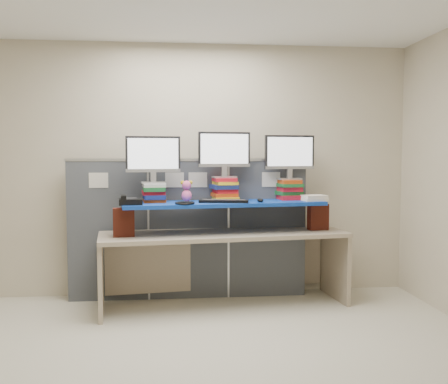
{
  "coord_description": "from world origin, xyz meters",
  "views": [
    {
      "loc": [
        -0.15,
        -3.61,
        1.55
      ],
      "look_at": [
        0.35,
        1.47,
        1.19
      ],
      "focal_mm": 40.0,
      "sensor_mm": 36.0,
      "label": 1
    }
  ],
  "objects": [
    {
      "name": "book_stack_right",
      "position": [
        1.08,
        1.68,
        1.19
      ],
      "size": [
        0.29,
        0.33,
        0.21
      ],
      "color": "red",
      "rests_on": "blue_board"
    },
    {
      "name": "desk_phone",
      "position": [
        -0.58,
        1.25,
        1.12
      ],
      "size": [
        0.24,
        0.22,
        0.09
      ],
      "rotation": [
        0.0,
        0.0,
        0.1
      ],
      "color": "black",
      "rests_on": "blue_board"
    },
    {
      "name": "mouse",
      "position": [
        0.72,
        1.38,
        1.11
      ],
      "size": [
        0.1,
        0.13,
        0.04
      ],
      "primitive_type": "ellipsoid",
      "rotation": [
        0.0,
        0.0,
        0.35
      ],
      "color": "black",
      "rests_on": "blue_board"
    },
    {
      "name": "book_stack_center",
      "position": [
        0.37,
        1.59,
        1.21
      ],
      "size": [
        0.3,
        0.32,
        0.24
      ],
      "color": "yellow",
      "rests_on": "blue_board"
    },
    {
      "name": "keyboard",
      "position": [
        0.34,
        1.37,
        1.1
      ],
      "size": [
        0.52,
        0.25,
        0.03
      ],
      "rotation": [
        0.0,
        0.0,
        -0.18
      ],
      "color": "black",
      "rests_on": "blue_board"
    },
    {
      "name": "brick_pier_left",
      "position": [
        -0.65,
        1.29,
        0.91
      ],
      "size": [
        0.22,
        0.14,
        0.28
      ],
      "primitive_type": "cube",
      "rotation": [
        0.0,
        0.0,
        0.12
      ],
      "color": "maroon",
      "rests_on": "desk"
    },
    {
      "name": "book_stack_left",
      "position": [
        -0.36,
        1.5,
        1.18
      ],
      "size": [
        0.26,
        0.33,
        0.19
      ],
      "color": "#BB4011",
      "rests_on": "blue_board"
    },
    {
      "name": "cubicle_partition",
      "position": [
        -0.0,
        1.78,
        0.77
      ],
      "size": [
        2.6,
        0.06,
        1.53
      ],
      "color": "#41464D",
      "rests_on": "ground"
    },
    {
      "name": "headset",
      "position": [
        -0.05,
        1.24,
        1.1
      ],
      "size": [
        0.26,
        0.26,
        0.02
      ],
      "primitive_type": "torus",
      "rotation": [
        0.0,
        0.0,
        0.48
      ],
      "color": "black",
      "rests_on": "blue_board"
    },
    {
      "name": "room",
      "position": [
        0.0,
        0.0,
        1.4
      ],
      "size": [
        5.0,
        4.0,
        2.8
      ],
      "color": "beige",
      "rests_on": "ground"
    },
    {
      "name": "brick_pier_right",
      "position": [
        1.37,
        1.54,
        0.91
      ],
      "size": [
        0.22,
        0.14,
        0.28
      ],
      "primitive_type": "cube",
      "rotation": [
        0.0,
        0.0,
        0.12
      ],
      "color": "maroon",
      "rests_on": "desk"
    },
    {
      "name": "desk",
      "position": [
        0.35,
        1.47,
        0.61
      ],
      "size": [
        2.6,
        1.04,
        0.77
      ],
      "rotation": [
        0.0,
        0.0,
        0.12
      ],
      "color": "tan",
      "rests_on": "ground"
    },
    {
      "name": "monitor_center",
      "position": [
        0.37,
        1.59,
        1.6
      ],
      "size": [
        0.55,
        0.18,
        0.48
      ],
      "rotation": [
        0.0,
        0.0,
        0.12
      ],
      "color": "#95959A",
      "rests_on": "book_stack_center"
    },
    {
      "name": "binder_stack",
      "position": [
        1.31,
        1.5,
        1.12
      ],
      "size": [
        0.28,
        0.24,
        0.06
      ],
      "rotation": [
        0.0,
        0.0,
        0.2
      ],
      "color": "#F0E4CC",
      "rests_on": "blue_board"
    },
    {
      "name": "monitor_left",
      "position": [
        -0.37,
        1.5,
        1.55
      ],
      "size": [
        0.55,
        0.18,
        0.48
      ],
      "rotation": [
        0.0,
        0.0,
        0.12
      ],
      "color": "#95959A",
      "rests_on": "book_stack_left"
    },
    {
      "name": "blue_board",
      "position": [
        0.35,
        1.47,
        1.07
      ],
      "size": [
        2.11,
        0.76,
        0.04
      ],
      "primitive_type": "cube",
      "rotation": [
        0.0,
        0.0,
        0.12
      ],
      "color": "#0B3495",
      "rests_on": "brick_pier_left"
    },
    {
      "name": "plush_toy",
      "position": [
        -0.03,
        1.54,
        1.2
      ],
      "size": [
        0.13,
        0.1,
        0.22
      ],
      "rotation": [
        0.0,
        0.0,
        -0.2
      ],
      "color": "pink",
      "rests_on": "blue_board"
    },
    {
      "name": "monitor_right",
      "position": [
        1.09,
        1.68,
        1.57
      ],
      "size": [
        0.55,
        0.18,
        0.48
      ],
      "rotation": [
        0.0,
        0.0,
        0.12
      ],
      "color": "#95959A",
      "rests_on": "book_stack_right"
    }
  ]
}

